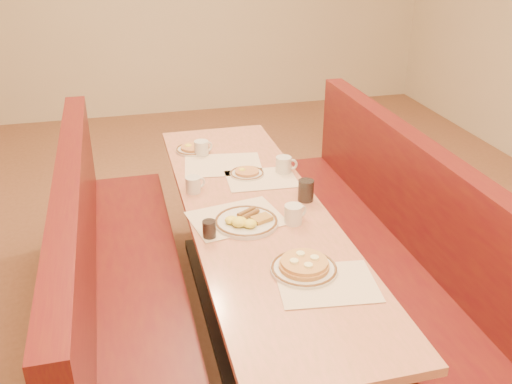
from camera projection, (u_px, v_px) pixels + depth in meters
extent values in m
plane|color=#9E6647|center=(256.00, 326.00, 3.25)|extent=(8.00, 8.00, 0.00)
cube|color=black|center=(256.00, 322.00, 3.24)|extent=(0.55, 1.88, 0.06)
cube|color=black|center=(256.00, 274.00, 3.09)|extent=(0.15, 1.75, 0.71)
cube|color=#DF7767|center=(256.00, 213.00, 2.93)|extent=(0.70, 2.50, 0.04)
cube|color=#4C3326|center=(134.00, 331.00, 3.06)|extent=(0.55, 2.50, 0.20)
cube|color=#5F1D10|center=(129.00, 290.00, 2.94)|extent=(0.55, 2.50, 0.16)
cube|color=#5F1D10|center=(76.00, 231.00, 2.72)|extent=(0.12, 2.50, 0.60)
cube|color=#4C3326|center=(367.00, 294.00, 3.35)|extent=(0.55, 2.50, 0.20)
cube|color=#5F1D10|center=(371.00, 255.00, 3.23)|extent=(0.55, 2.50, 0.16)
cube|color=#5F1D10|center=(414.00, 191.00, 3.11)|extent=(0.12, 2.50, 0.60)
cube|color=#FFE5C7|center=(236.00, 218.00, 2.83)|extent=(0.49, 0.40, 0.00)
cube|color=#FFE5C7|center=(327.00, 284.00, 2.33)|extent=(0.44, 0.35, 0.00)
cube|color=#FFE5C7|center=(223.00, 165.00, 3.43)|extent=(0.50, 0.40, 0.00)
cube|color=#FFE5C7|center=(261.00, 179.00, 3.25)|extent=(0.41, 0.32, 0.00)
cylinder|color=silver|center=(304.00, 269.00, 2.41)|extent=(0.29, 0.29, 0.02)
torus|color=brown|center=(304.00, 268.00, 2.41)|extent=(0.28, 0.28, 0.01)
cylinder|color=#DA9C4E|center=(304.00, 265.00, 2.41)|extent=(0.21, 0.21, 0.02)
cylinder|color=#DA9C4E|center=(304.00, 262.00, 2.40)|extent=(0.20, 0.20, 0.02)
cylinder|color=#FFF3A6|center=(315.00, 258.00, 2.40)|extent=(0.04, 0.04, 0.01)
cylinder|color=#FFF3A6|center=(300.00, 254.00, 2.43)|extent=(0.04, 0.04, 0.01)
cylinder|color=#FFF3A6|center=(294.00, 261.00, 2.38)|extent=(0.04, 0.04, 0.01)
cylinder|color=#FFF3A6|center=(308.00, 265.00, 2.35)|extent=(0.04, 0.04, 0.01)
cylinder|color=silver|center=(246.00, 222.00, 2.78)|extent=(0.31, 0.31, 0.02)
torus|color=brown|center=(246.00, 221.00, 2.77)|extent=(0.31, 0.31, 0.01)
ellipsoid|color=yellow|center=(239.00, 222.00, 2.72)|extent=(0.08, 0.08, 0.04)
ellipsoid|color=yellow|center=(250.00, 224.00, 2.71)|extent=(0.07, 0.07, 0.04)
ellipsoid|color=yellow|center=(231.00, 220.00, 2.74)|extent=(0.06, 0.06, 0.03)
cylinder|color=brown|center=(250.00, 214.00, 2.80)|extent=(0.11, 0.08, 0.02)
cylinder|color=brown|center=(246.00, 212.00, 2.83)|extent=(0.11, 0.08, 0.02)
cube|color=#BC823A|center=(262.00, 219.00, 2.77)|extent=(0.11, 0.10, 0.02)
cylinder|color=silver|center=(247.00, 174.00, 3.30)|extent=(0.20, 0.20, 0.01)
torus|color=brown|center=(247.00, 173.00, 3.29)|extent=(0.19, 0.19, 0.01)
cylinder|color=#C77646|center=(247.00, 172.00, 3.29)|extent=(0.14, 0.14, 0.01)
ellipsoid|color=yellow|center=(242.00, 170.00, 3.30)|extent=(0.04, 0.04, 0.02)
cylinder|color=silver|center=(193.00, 150.00, 3.63)|extent=(0.22, 0.22, 0.02)
torus|color=brown|center=(193.00, 149.00, 3.63)|extent=(0.22, 0.22, 0.01)
cylinder|color=#C77646|center=(193.00, 147.00, 3.62)|extent=(0.15, 0.15, 0.02)
ellipsoid|color=yellow|center=(188.00, 146.00, 3.63)|extent=(0.05, 0.05, 0.02)
cylinder|color=silver|center=(293.00, 214.00, 2.77)|extent=(0.09, 0.09, 0.10)
torus|color=silver|center=(301.00, 212.00, 2.80)|extent=(0.07, 0.04, 0.07)
cylinder|color=black|center=(294.00, 207.00, 2.76)|extent=(0.08, 0.08, 0.01)
cylinder|color=silver|center=(193.00, 185.00, 3.08)|extent=(0.08, 0.08, 0.09)
torus|color=silver|center=(200.00, 183.00, 3.11)|extent=(0.06, 0.04, 0.06)
cylinder|color=black|center=(193.00, 178.00, 3.07)|extent=(0.07, 0.07, 0.01)
cylinder|color=silver|center=(284.00, 165.00, 3.31)|extent=(0.09, 0.09, 0.10)
torus|color=silver|center=(292.00, 164.00, 3.32)|extent=(0.07, 0.02, 0.07)
cylinder|color=black|center=(284.00, 158.00, 3.29)|extent=(0.08, 0.08, 0.01)
cylinder|color=silver|center=(201.00, 148.00, 3.55)|extent=(0.09, 0.09, 0.09)
torus|color=silver|center=(208.00, 147.00, 3.58)|extent=(0.07, 0.04, 0.07)
cylinder|color=black|center=(201.00, 142.00, 3.53)|extent=(0.08, 0.08, 0.01)
cylinder|color=black|center=(209.00, 230.00, 2.65)|extent=(0.06, 0.06, 0.09)
cylinder|color=silver|center=(209.00, 229.00, 2.65)|extent=(0.06, 0.06, 0.09)
cylinder|color=black|center=(306.00, 191.00, 2.99)|extent=(0.08, 0.08, 0.11)
cylinder|color=silver|center=(306.00, 190.00, 2.99)|extent=(0.08, 0.08, 0.11)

